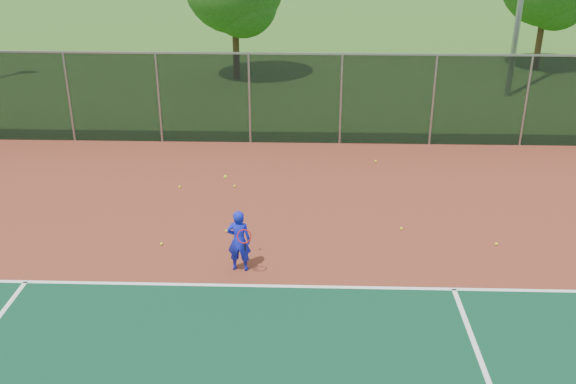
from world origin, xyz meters
The scene contains 10 objects.
court_apron centered at (0.00, 2.00, 0.01)m, with size 30.00×20.00×0.02m, color brown.
fence_back centered at (0.00, 12.00, 1.56)m, with size 30.00×0.06×3.03m.
tennis_player centered at (-2.52, 3.68, 0.73)m, with size 0.59×0.60×2.19m.
practice_ball_1 centered at (1.26, 5.68, 0.06)m, with size 0.07×0.07×0.07m, color yellow.
practice_ball_2 centered at (-4.47, 4.72, 0.06)m, with size 0.07×0.07×0.07m, color yellow.
practice_ball_4 centered at (-4.67, 8.07, 0.06)m, with size 0.07×0.07×0.07m, color yellow.
practice_ball_5 centered at (1.05, 10.26, 0.06)m, with size 0.07×0.07×0.07m, color yellow.
practice_ball_6 centered at (-3.13, 8.18, 0.06)m, with size 0.07×0.07×0.07m, color yellow.
practice_ball_7 centered at (3.39, 4.96, 0.06)m, with size 0.07×0.07×0.07m, color yellow.
practice_ball_8 centered at (-3.02, 5.43, 0.06)m, with size 0.07×0.07×0.07m, color yellow.
Camera 1 is at (-1.08, -8.43, 7.26)m, focal length 40.00 mm.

